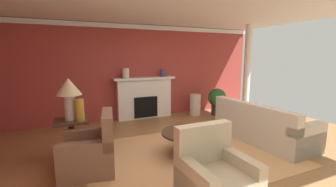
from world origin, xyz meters
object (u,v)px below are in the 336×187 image
object	(u,v)px
side_table	(72,136)
vase_tall_corner	(195,105)
armchair_near_window	(91,153)
armchair_facing_fireplace	(215,180)
vase_on_side_table	(80,110)
table_lamp	(69,91)
vase_mantel_right	(162,73)
fireplace	(145,99)
vase_mantel_left	(126,73)
potted_plant	(217,99)
coffee_table	(189,138)
sofa	(261,128)

from	to	relation	value
side_table	vase_tall_corner	distance (m)	3.98
armchair_near_window	armchair_facing_fireplace	bearing A→B (deg)	-47.83
armchair_facing_fireplace	vase_on_side_table	size ratio (longest dim) A/B	2.47
armchair_near_window	side_table	bearing A→B (deg)	110.44
table_lamp	vase_mantel_right	xyz separation A→B (m)	(2.59, 1.98, 0.09)
fireplace	side_table	distance (m)	2.88
armchair_near_window	vase_mantel_right	distance (m)	3.68
fireplace	vase_mantel_right	xyz separation A→B (m)	(0.55, -0.05, 0.75)
table_lamp	vase_mantel_left	bearing A→B (deg)	53.09
table_lamp	side_table	bearing A→B (deg)	180.00
vase_tall_corner	potted_plant	bearing A→B (deg)	-25.57
coffee_table	vase_mantel_left	size ratio (longest dim) A/B	3.69
potted_plant	vase_on_side_table	bearing A→B (deg)	-158.81
armchair_near_window	vase_tall_corner	world-z (taller)	armchair_near_window
vase_mantel_right	vase_on_side_table	xyz separation A→B (m)	(-2.44, -2.10, -0.43)
armchair_near_window	vase_mantel_right	world-z (taller)	vase_mantel_right
coffee_table	vase_mantel_right	world-z (taller)	vase_mantel_right
vase_mantel_right	potted_plant	bearing A→B (deg)	-18.57
vase_on_side_table	vase_mantel_left	bearing A→B (deg)	57.51
side_table	table_lamp	bearing A→B (deg)	0.00
vase_mantel_right	armchair_facing_fireplace	bearing A→B (deg)	-103.73
side_table	potted_plant	distance (m)	4.43
sofa	coffee_table	distance (m)	1.78
coffee_table	vase_on_side_table	world-z (taller)	vase_on_side_table
sofa	potted_plant	size ratio (longest dim) A/B	2.59
sofa	potted_plant	world-z (taller)	sofa
coffee_table	potted_plant	world-z (taller)	potted_plant
fireplace	coffee_table	distance (m)	2.82
armchair_near_window	armchair_facing_fireplace	distance (m)	1.98
armchair_facing_fireplace	potted_plant	distance (m)	4.44
fireplace	potted_plant	size ratio (longest dim) A/B	2.16
armchair_near_window	vase_tall_corner	size ratio (longest dim) A/B	1.47
fireplace	coffee_table	size ratio (longest dim) A/B	1.80
armchair_facing_fireplace	coffee_table	size ratio (longest dim) A/B	0.95
sofa	side_table	world-z (taller)	sofa
side_table	table_lamp	xyz separation A→B (m)	(0.00, 0.00, 0.82)
armchair_near_window	vase_on_side_table	world-z (taller)	vase_on_side_table
fireplace	side_table	xyz separation A→B (m)	(-2.04, -2.03, -0.17)
fireplace	sofa	xyz separation A→B (m)	(1.70, -2.82, -0.27)
fireplace	vase_on_side_table	bearing A→B (deg)	-131.27
sofa	coffee_table	bearing A→B (deg)	179.63
sofa	vase_on_side_table	distance (m)	3.70
armchair_facing_fireplace	side_table	size ratio (longest dim) A/B	1.36
vase_mantel_left	armchair_near_window	bearing A→B (deg)	-114.92
coffee_table	potted_plant	distance (m)	3.15
fireplace	potted_plant	bearing A→B (deg)	-15.27
coffee_table	armchair_near_window	bearing A→B (deg)	176.74
potted_plant	fireplace	bearing A→B (deg)	164.73
vase_mantel_right	vase_on_side_table	world-z (taller)	vase_mantel_right
table_lamp	vase_tall_corner	xyz separation A→B (m)	(3.59, 1.73, -0.90)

